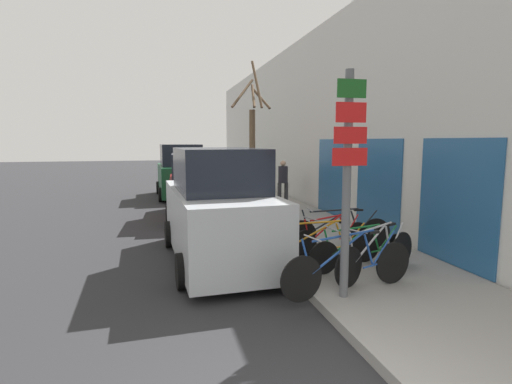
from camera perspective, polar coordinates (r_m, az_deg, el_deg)
ground_plane at (r=14.14m, az=-8.36°, el=-3.13°), size 80.00×80.00×0.00m
sidewalk_curb at (r=17.28m, az=-0.65°, el=-0.90°), size 3.20×32.00×0.15m
building_facade at (r=17.52m, az=5.05°, el=9.53°), size 0.23×32.00×6.50m
signpost at (r=6.11m, az=12.90°, el=2.06°), size 0.55×0.15×3.43m
bicycle_0 at (r=6.60m, az=13.29°, el=-10.36°), size 2.48×0.66×0.98m
bicycle_1 at (r=7.44m, az=16.91°, el=-8.58°), size 2.09×1.05×0.95m
bicycle_2 at (r=7.79m, az=14.78°, el=-8.05°), size 2.19×0.45×0.84m
bicycle_3 at (r=8.00m, az=9.61°, el=-7.45°), size 2.24×0.49×0.86m
bicycle_4 at (r=8.65m, az=10.80°, el=-6.40°), size 2.01×0.71×0.85m
bicycle_5 at (r=9.13m, az=11.82°, el=-5.52°), size 2.36×0.46×0.91m
parked_car_0 at (r=8.40m, az=-5.47°, el=-2.70°), size 2.17×4.68×2.40m
parked_car_1 at (r=13.38m, az=-8.41°, el=0.48°), size 2.14×4.18×2.13m
parked_car_2 at (r=18.40m, az=-10.70°, el=2.61°), size 2.21×4.25×2.39m
pedestrian_near at (r=15.33m, az=3.88°, el=1.90°), size 0.43×0.37×1.65m
street_tree at (r=11.26m, az=-0.52°, el=5.45°), size 1.14×1.02×4.58m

